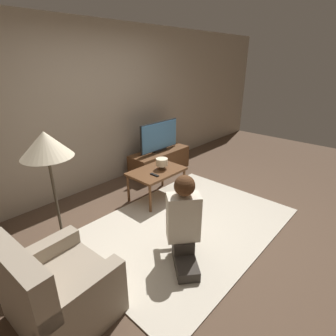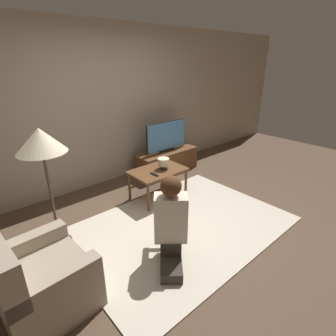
% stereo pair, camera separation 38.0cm
% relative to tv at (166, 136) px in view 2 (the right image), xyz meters
% --- Properties ---
extents(ground_plane, '(10.00, 10.00, 0.00)m').
position_rel_tv_xyz_m(ground_plane, '(-1.07, -1.52, -0.71)').
color(ground_plane, brown).
extents(wall_back, '(10.00, 0.06, 2.60)m').
position_rel_tv_xyz_m(wall_back, '(-1.07, 0.41, 0.59)').
color(wall_back, tan).
rests_on(wall_back, ground_plane).
extents(rug, '(2.75, 1.94, 0.02)m').
position_rel_tv_xyz_m(rug, '(-1.07, -1.52, -0.70)').
color(rug, beige).
rests_on(rug, ground_plane).
extents(tv_stand, '(1.23, 0.46, 0.42)m').
position_rel_tv_xyz_m(tv_stand, '(0.00, -0.00, -0.50)').
color(tv_stand, brown).
rests_on(tv_stand, ground_plane).
extents(tv, '(0.92, 0.08, 0.56)m').
position_rel_tv_xyz_m(tv, '(0.00, 0.00, 0.00)').
color(tv, black).
rests_on(tv, tv_stand).
extents(coffee_table, '(0.83, 0.56, 0.47)m').
position_rel_tv_xyz_m(coffee_table, '(-0.79, -0.70, -0.29)').
color(coffee_table, brown).
rests_on(coffee_table, ground_plane).
extents(floor_lamp, '(0.51, 0.51, 1.41)m').
position_rel_tv_xyz_m(floor_lamp, '(-2.39, -0.79, 0.52)').
color(floor_lamp, '#4C4233').
rests_on(floor_lamp, ground_plane).
extents(armchair, '(0.77, 0.83, 0.84)m').
position_rel_tv_xyz_m(armchair, '(-2.81, -1.57, -0.43)').
color(armchair, gray).
rests_on(armchair, ground_plane).
extents(person_kneeling, '(0.70, 0.76, 0.99)m').
position_rel_tv_xyz_m(person_kneeling, '(-1.58, -1.87, -0.19)').
color(person_kneeling, '#332D28').
rests_on(person_kneeling, rug).
extents(table_lamp, '(0.18, 0.18, 0.17)m').
position_rel_tv_xyz_m(table_lamp, '(-0.69, -0.72, -0.13)').
color(table_lamp, '#4C3823').
rests_on(table_lamp, coffee_table).
extents(remote, '(0.04, 0.15, 0.02)m').
position_rel_tv_xyz_m(remote, '(-0.94, -0.81, -0.23)').
color(remote, black).
rests_on(remote, coffee_table).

